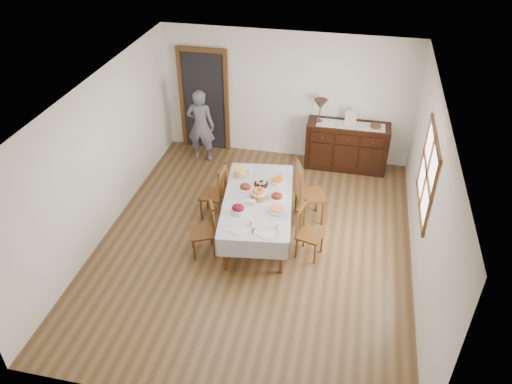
% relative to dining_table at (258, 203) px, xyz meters
% --- Properties ---
extents(ground, '(6.00, 6.00, 0.00)m').
position_rel_dining_table_xyz_m(ground, '(0.00, -0.24, -0.64)').
color(ground, brown).
extents(room_shell, '(5.02, 6.02, 2.65)m').
position_rel_dining_table_xyz_m(room_shell, '(-0.14, 0.18, 1.00)').
color(room_shell, silver).
rests_on(room_shell, ground).
extents(dining_table, '(1.35, 2.25, 0.73)m').
position_rel_dining_table_xyz_m(dining_table, '(0.00, 0.00, 0.00)').
color(dining_table, '#BABABF').
rests_on(dining_table, ground).
extents(chair_left_near, '(0.51, 0.51, 0.93)m').
position_rel_dining_table_xyz_m(chair_left_near, '(-0.71, -0.62, -0.17)').
color(chair_left_near, '#542F12').
rests_on(chair_left_near, ground).
extents(chair_left_far, '(0.43, 0.43, 0.99)m').
position_rel_dining_table_xyz_m(chair_left_far, '(-0.81, 0.34, -0.14)').
color(chair_left_far, '#542F12').
rests_on(chair_left_far, ground).
extents(chair_right_near, '(0.46, 0.46, 0.91)m').
position_rel_dining_table_xyz_m(chair_right_near, '(0.86, -0.33, -0.18)').
color(chair_right_near, '#542F12').
rests_on(chair_right_near, ground).
extents(chair_right_far, '(0.60, 0.60, 1.12)m').
position_rel_dining_table_xyz_m(chair_right_far, '(0.73, 0.57, -0.08)').
color(chair_right_far, '#542F12').
rests_on(chair_right_far, ground).
extents(sideboard, '(1.60, 0.58, 0.96)m').
position_rel_dining_table_xyz_m(sideboard, '(1.28, 2.48, -0.16)').
color(sideboard, black).
rests_on(sideboard, ground).
extents(person, '(0.52, 0.34, 1.63)m').
position_rel_dining_table_xyz_m(person, '(-1.63, 2.18, 0.18)').
color(person, '#555462').
rests_on(person, ground).
extents(bread_basket, '(0.27, 0.27, 0.18)m').
position_rel_dining_table_xyz_m(bread_basket, '(0.01, 0.01, 0.17)').
color(bread_basket, olive).
rests_on(bread_basket, dining_table).
extents(egg_basket, '(0.23, 0.23, 0.10)m').
position_rel_dining_table_xyz_m(egg_basket, '(-0.02, 0.38, 0.13)').
color(egg_basket, black).
rests_on(egg_basket, dining_table).
extents(ham_platter_a, '(0.28, 0.28, 0.11)m').
position_rel_dining_table_xyz_m(ham_platter_a, '(-0.26, 0.23, 0.12)').
color(ham_platter_a, silver).
rests_on(ham_platter_a, dining_table).
extents(ham_platter_b, '(0.30, 0.30, 0.11)m').
position_rel_dining_table_xyz_m(ham_platter_b, '(0.30, 0.08, 0.12)').
color(ham_platter_b, silver).
rests_on(ham_platter_b, dining_table).
extents(beet_bowl, '(0.22, 0.22, 0.15)m').
position_rel_dining_table_xyz_m(beet_bowl, '(-0.22, -0.44, 0.16)').
color(beet_bowl, silver).
rests_on(beet_bowl, dining_table).
extents(carrot_bowl, '(0.23, 0.23, 0.08)m').
position_rel_dining_table_xyz_m(carrot_bowl, '(0.23, 0.51, 0.13)').
color(carrot_bowl, silver).
rests_on(carrot_bowl, dining_table).
extents(pineapple_bowl, '(0.21, 0.21, 0.14)m').
position_rel_dining_table_xyz_m(pineapple_bowl, '(-0.43, 0.58, 0.15)').
color(pineapple_bowl, tan).
rests_on(pineapple_bowl, dining_table).
extents(casserole_dish, '(0.26, 0.26, 0.07)m').
position_rel_dining_table_xyz_m(casserole_dish, '(0.36, -0.28, 0.12)').
color(casserole_dish, silver).
rests_on(casserole_dish, dining_table).
extents(butter_dish, '(0.15, 0.11, 0.07)m').
position_rel_dining_table_xyz_m(butter_dish, '(-0.07, -0.18, 0.12)').
color(butter_dish, silver).
rests_on(butter_dish, dining_table).
extents(setting_left, '(0.44, 0.31, 0.10)m').
position_rel_dining_table_xyz_m(setting_left, '(-0.05, -0.79, 0.11)').
color(setting_left, silver).
rests_on(setting_left, dining_table).
extents(setting_right, '(0.44, 0.31, 0.10)m').
position_rel_dining_table_xyz_m(setting_right, '(0.34, -0.78, 0.11)').
color(setting_right, silver).
rests_on(setting_right, dining_table).
extents(glass_far_a, '(0.07, 0.07, 0.10)m').
position_rel_dining_table_xyz_m(glass_far_a, '(-0.28, 0.71, 0.14)').
color(glass_far_a, white).
rests_on(glass_far_a, dining_table).
extents(glass_far_b, '(0.06, 0.06, 0.10)m').
position_rel_dining_table_xyz_m(glass_far_b, '(0.28, 0.75, 0.14)').
color(glass_far_b, white).
rests_on(glass_far_b, dining_table).
extents(runner, '(1.30, 0.35, 0.01)m').
position_rel_dining_table_xyz_m(runner, '(1.31, 2.44, 0.32)').
color(runner, white).
rests_on(runner, sideboard).
extents(table_lamp, '(0.26, 0.26, 0.46)m').
position_rel_dining_table_xyz_m(table_lamp, '(0.70, 2.47, 0.67)').
color(table_lamp, brown).
rests_on(table_lamp, sideboard).
extents(picture_frame, '(0.22, 0.08, 0.28)m').
position_rel_dining_table_xyz_m(picture_frame, '(1.30, 2.47, 0.46)').
color(picture_frame, '#C7B68D').
rests_on(picture_frame, sideboard).
extents(deco_bowl, '(0.20, 0.20, 0.06)m').
position_rel_dining_table_xyz_m(deco_bowl, '(1.78, 2.44, 0.35)').
color(deco_bowl, '#542F12').
rests_on(deco_bowl, sideboard).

